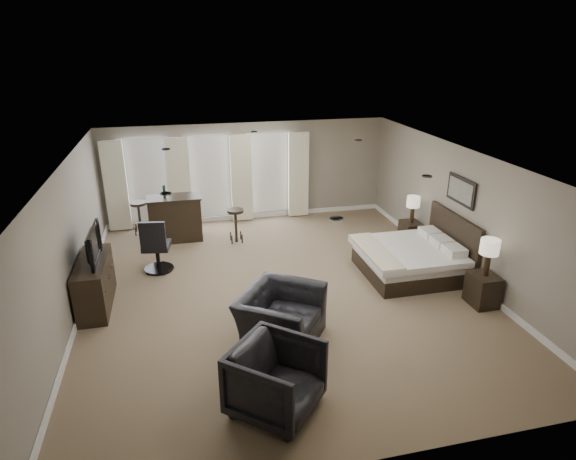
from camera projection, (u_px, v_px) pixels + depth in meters
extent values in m
cube|color=brown|center=(283.00, 290.00, 9.43)|extent=(7.60, 8.60, 0.04)
cube|color=silver|center=(282.00, 160.00, 8.47)|extent=(7.60, 8.60, 0.04)
cube|color=gray|center=(248.00, 172.00, 12.80)|extent=(7.50, 0.04, 2.60)
cube|color=gray|center=(370.00, 371.00, 5.11)|extent=(7.50, 0.04, 2.60)
cube|color=gray|center=(67.00, 247.00, 8.16)|extent=(0.04, 8.50, 2.60)
cube|color=gray|center=(463.00, 213.00, 9.75)|extent=(0.04, 8.50, 2.60)
cube|color=silver|center=(147.00, 180.00, 12.21)|extent=(1.15, 0.04, 2.05)
cube|color=silver|center=(210.00, 176.00, 12.55)|extent=(1.15, 0.04, 2.05)
cube|color=silver|center=(270.00, 173.00, 12.89)|extent=(1.15, 0.04, 2.05)
cube|color=beige|center=(116.00, 186.00, 11.97)|extent=(0.55, 0.12, 2.30)
cube|color=beige|center=(179.00, 182.00, 12.30)|extent=(0.55, 0.12, 2.30)
cube|color=beige|center=(241.00, 178.00, 12.64)|extent=(0.55, 0.12, 2.30)
cube|color=beige|center=(298.00, 175.00, 12.97)|extent=(0.55, 0.12, 2.30)
cube|color=silver|center=(404.00, 247.00, 9.84)|extent=(1.96, 1.87, 1.25)
cube|color=black|center=(483.00, 290.00, 8.84)|extent=(0.45, 0.55, 0.60)
cube|color=black|center=(410.00, 233.00, 11.47)|extent=(0.42, 0.51, 0.56)
cube|color=beige|center=(488.00, 258.00, 8.60)|extent=(0.34, 0.34, 0.70)
cube|color=beige|center=(413.00, 209.00, 11.25)|extent=(0.31, 0.31, 0.63)
cube|color=slate|center=(461.00, 191.00, 9.66)|extent=(0.04, 0.96, 0.56)
cube|color=black|center=(95.00, 284.00, 8.73)|extent=(0.50, 1.57, 0.91)
imported|color=black|center=(91.00, 257.00, 8.54)|extent=(0.61, 1.07, 0.14)
imported|color=black|center=(281.00, 309.00, 7.68)|extent=(1.46, 1.57, 1.15)
imported|color=black|center=(276.00, 376.00, 6.20)|extent=(1.41, 1.42, 1.06)
cube|color=black|center=(176.00, 218.00, 11.64)|extent=(1.27, 0.66, 1.11)
cube|color=black|center=(140.00, 218.00, 12.05)|extent=(0.42, 0.42, 0.83)
cube|color=black|center=(236.00, 226.00, 11.55)|extent=(0.51, 0.51, 0.83)
cube|color=black|center=(156.00, 244.00, 10.04)|extent=(0.69, 0.69, 1.19)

